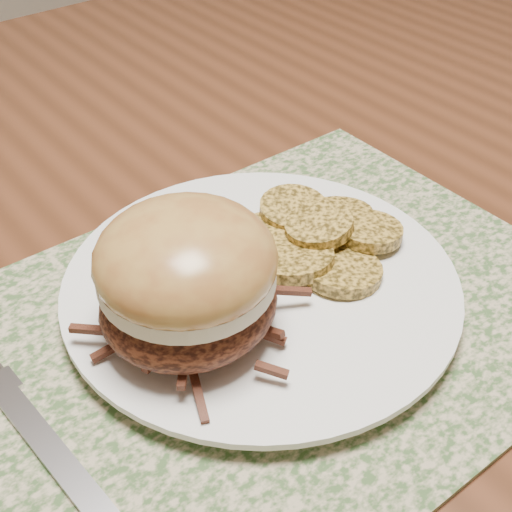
{
  "coord_description": "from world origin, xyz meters",
  "views": [
    {
      "loc": [
        -0.41,
        -0.47,
        1.09
      ],
      "look_at": [
        -0.18,
        -0.17,
        0.79
      ],
      "focal_mm": 50.0,
      "sensor_mm": 36.0,
      "label": 1
    }
  ],
  "objects_px": {
    "dining_table": "(290,198)",
    "pork_sandwich": "(187,278)",
    "dinner_plate": "(261,288)",
    "fork": "(37,433)"
  },
  "relations": [
    {
      "from": "pork_sandwich",
      "to": "fork",
      "type": "height_order",
      "value": "pork_sandwich"
    },
    {
      "from": "dining_table",
      "to": "dinner_plate",
      "type": "xyz_separation_m",
      "value": [
        -0.18,
        -0.17,
        0.09
      ]
    },
    {
      "from": "dinner_plate",
      "to": "dining_table",
      "type": "bearing_deg",
      "value": 44.58
    },
    {
      "from": "dinner_plate",
      "to": "fork",
      "type": "relative_size",
      "value": 1.39
    },
    {
      "from": "dinner_plate",
      "to": "fork",
      "type": "xyz_separation_m",
      "value": [
        -0.18,
        -0.01,
        -0.01
      ]
    },
    {
      "from": "fork",
      "to": "dinner_plate",
      "type": "bearing_deg",
      "value": 0.71
    },
    {
      "from": "dinner_plate",
      "to": "fork",
      "type": "distance_m",
      "value": 0.18
    },
    {
      "from": "dining_table",
      "to": "pork_sandwich",
      "type": "relative_size",
      "value": 10.03
    },
    {
      "from": "dining_table",
      "to": "pork_sandwich",
      "type": "xyz_separation_m",
      "value": [
        -0.24,
        -0.18,
        0.14
      ]
    },
    {
      "from": "dinner_plate",
      "to": "pork_sandwich",
      "type": "height_order",
      "value": "pork_sandwich"
    }
  ]
}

